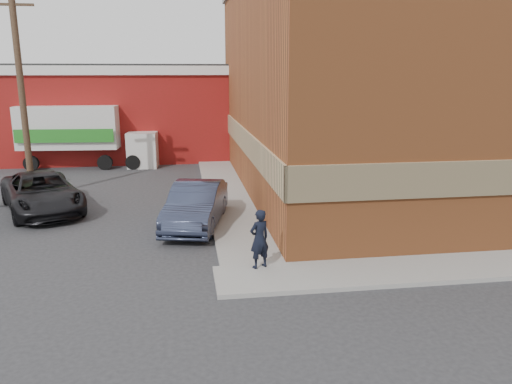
{
  "coord_description": "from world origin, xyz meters",
  "views": [
    {
      "loc": [
        -1.18,
        -12.52,
        5.19
      ],
      "look_at": [
        0.95,
        1.88,
        1.66
      ],
      "focal_mm": 35.0,
      "sensor_mm": 36.0,
      "label": 1
    }
  ],
  "objects_px": {
    "brick_building": "(400,83)",
    "man": "(259,239)",
    "warehouse": "(104,111)",
    "utility_pole": "(21,83)",
    "sedan": "(196,205)",
    "suv_a": "(42,193)",
    "box_truck": "(83,132)"
  },
  "relations": [
    {
      "from": "warehouse",
      "to": "utility_pole",
      "type": "relative_size",
      "value": 1.81
    },
    {
      "from": "box_truck",
      "to": "brick_building",
      "type": "bearing_deg",
      "value": -20.62
    },
    {
      "from": "brick_building",
      "to": "suv_a",
      "type": "xyz_separation_m",
      "value": [
        -15.01,
        -2.21,
        -3.95
      ]
    },
    {
      "from": "man",
      "to": "suv_a",
      "type": "bearing_deg",
      "value": -69.3
    },
    {
      "from": "warehouse",
      "to": "sedan",
      "type": "bearing_deg",
      "value": -71.95
    },
    {
      "from": "utility_pole",
      "to": "brick_building",
      "type": "bearing_deg",
      "value": -0.02
    },
    {
      "from": "utility_pole",
      "to": "man",
      "type": "xyz_separation_m",
      "value": [
        8.23,
        -9.25,
        -3.83
      ]
    },
    {
      "from": "utility_pole",
      "to": "sedan",
      "type": "height_order",
      "value": "utility_pole"
    },
    {
      "from": "man",
      "to": "sedan",
      "type": "distance_m",
      "value": 4.56
    },
    {
      "from": "utility_pole",
      "to": "box_truck",
      "type": "height_order",
      "value": "utility_pole"
    },
    {
      "from": "box_truck",
      "to": "man",
      "type": "bearing_deg",
      "value": -61.57
    },
    {
      "from": "brick_building",
      "to": "warehouse",
      "type": "bearing_deg",
      "value": 142.8
    },
    {
      "from": "brick_building",
      "to": "sedan",
      "type": "xyz_separation_m",
      "value": [
        -9.3,
        -4.95,
        -3.93
      ]
    },
    {
      "from": "utility_pole",
      "to": "man",
      "type": "height_order",
      "value": "utility_pole"
    },
    {
      "from": "brick_building",
      "to": "utility_pole",
      "type": "height_order",
      "value": "brick_building"
    },
    {
      "from": "brick_building",
      "to": "warehouse",
      "type": "distance_m",
      "value": 18.3
    },
    {
      "from": "brick_building",
      "to": "utility_pole",
      "type": "relative_size",
      "value": 2.03
    },
    {
      "from": "man",
      "to": "suv_a",
      "type": "relative_size",
      "value": 0.3
    },
    {
      "from": "man",
      "to": "brick_building",
      "type": "bearing_deg",
      "value": -155.19
    },
    {
      "from": "warehouse",
      "to": "suv_a",
      "type": "height_order",
      "value": "warehouse"
    },
    {
      "from": "utility_pole",
      "to": "warehouse",
      "type": "bearing_deg",
      "value": 82.23
    },
    {
      "from": "man",
      "to": "sedan",
      "type": "xyz_separation_m",
      "value": [
        -1.53,
        4.3,
        -0.17
      ]
    },
    {
      "from": "box_truck",
      "to": "warehouse",
      "type": "bearing_deg",
      "value": 85.88
    },
    {
      "from": "man",
      "to": "suv_a",
      "type": "distance_m",
      "value": 10.1
    },
    {
      "from": "warehouse",
      "to": "utility_pole",
      "type": "distance_m",
      "value": 11.27
    },
    {
      "from": "warehouse",
      "to": "box_truck",
      "type": "bearing_deg",
      "value": -98.25
    },
    {
      "from": "utility_pole",
      "to": "suv_a",
      "type": "distance_m",
      "value": 4.69
    },
    {
      "from": "brick_building",
      "to": "box_truck",
      "type": "height_order",
      "value": "brick_building"
    },
    {
      "from": "warehouse",
      "to": "man",
      "type": "relative_size",
      "value": 10.23
    },
    {
      "from": "brick_building",
      "to": "man",
      "type": "height_order",
      "value": "brick_building"
    },
    {
      "from": "box_truck",
      "to": "suv_a",
      "type": "bearing_deg",
      "value": -85.43
    },
    {
      "from": "suv_a",
      "to": "warehouse",
      "type": "bearing_deg",
      "value": 64.4
    }
  ]
}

